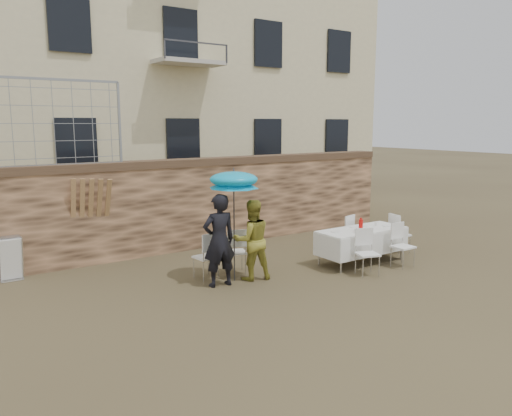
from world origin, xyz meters
TOP-DOWN VIEW (x-y plane):
  - ground at (0.00, 0.00)m, footprint 80.00×80.00m
  - stone_wall at (0.00, 5.00)m, footprint 13.00×0.50m
  - chain_link_fence at (-3.00, 5.00)m, footprint 3.20×0.06m
  - man_suit at (-0.60, 1.98)m, footprint 0.69×0.48m
  - woman_dress at (0.15, 1.98)m, footprint 0.92×0.79m
  - umbrella at (-0.20, 2.08)m, footprint 0.98×0.98m
  - couple_chair_left at (-0.60, 2.53)m, footprint 0.53×0.53m
  - couple_chair_right at (0.10, 2.53)m, footprint 0.61×0.61m
  - banquet_table at (2.85, 1.59)m, footprint 2.10×0.85m
  - soda_bottle at (2.65, 1.44)m, footprint 0.09×0.09m
  - table_chair_front_left at (2.25, 0.84)m, footprint 0.61×0.61m
  - table_chair_front_right at (3.35, 0.84)m, footprint 0.49×0.49m
  - table_chair_back at (3.05, 2.39)m, footprint 0.58×0.58m
  - table_chair_side at (4.25, 1.69)m, footprint 0.55×0.55m
  - chair_stack_right at (-3.88, 4.73)m, footprint 0.46×0.40m
  - wood_planks at (-2.28, 4.80)m, footprint 0.70×0.20m

SIDE VIEW (x-z plane):
  - ground at x=0.00m, z-range 0.00..0.00m
  - chair_stack_right at x=-3.88m, z-range 0.00..0.92m
  - couple_chair_left at x=-0.60m, z-range 0.00..0.96m
  - couple_chair_right at x=0.10m, z-range 0.00..0.96m
  - table_chair_front_left at x=2.25m, z-range 0.00..0.96m
  - table_chair_front_right at x=3.35m, z-range 0.00..0.96m
  - table_chair_back at x=3.05m, z-range 0.00..0.96m
  - table_chair_side at x=4.25m, z-range 0.00..0.96m
  - banquet_table at x=2.85m, z-range 0.34..1.12m
  - woman_dress at x=0.15m, z-range 0.00..1.62m
  - man_suit at x=-0.60m, z-range 0.00..1.80m
  - soda_bottle at x=2.65m, z-range 0.77..1.04m
  - wood_planks at x=-2.28m, z-range 0.00..2.00m
  - stone_wall at x=0.00m, z-range 0.00..2.20m
  - umbrella at x=-0.20m, z-range 0.93..3.01m
  - chain_link_fence at x=-3.00m, z-range 2.20..4.00m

